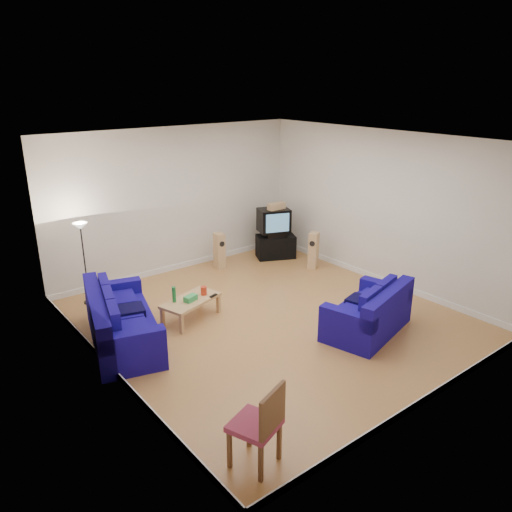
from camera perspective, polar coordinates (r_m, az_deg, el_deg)
room at (r=8.62m, az=1.64°, el=2.07°), size 6.01×6.51×3.21m
sofa_three_seat at (r=8.58m, az=-15.40°, el=-7.57°), size 1.56×2.46×0.88m
sofa_loveseat at (r=8.82m, az=12.90°, el=-6.58°), size 1.87×1.34×0.85m
coffee_table at (r=9.09m, az=-7.46°, el=-5.22°), size 1.22×0.85×0.40m
bottle at (r=8.94m, az=-9.35°, el=-4.36°), size 0.09×0.09×0.29m
tissue_box at (r=8.98m, az=-7.48°, el=-4.80°), size 0.27×0.20×0.10m
red_canister at (r=9.19m, az=-5.99°, el=-3.97°), size 0.15×0.15×0.16m
remote at (r=9.14m, az=-4.88°, el=-4.53°), size 0.18×0.11×0.02m
tv_stand at (r=12.16m, az=2.26°, el=1.10°), size 1.04×0.85×0.55m
av_receiver at (r=12.01m, az=2.13°, el=2.54°), size 0.58×0.53×0.11m
television at (r=11.96m, az=2.05°, el=4.12°), size 0.85×0.74×0.55m
centre_speaker at (r=11.84m, az=2.35°, el=5.72°), size 0.44×0.18×0.15m
speaker_left at (r=11.45m, az=-4.20°, el=0.61°), size 0.21×0.27×0.83m
speaker_right at (r=11.51m, az=6.59°, el=0.66°), size 0.31×0.29×0.84m
floor_lamp at (r=9.88m, az=-19.32°, el=2.02°), size 0.28×0.28×1.62m
dining_chair at (r=5.77m, az=0.54°, el=-18.51°), size 0.64×0.64×1.04m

